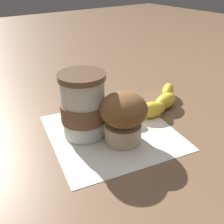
{
  "coord_description": "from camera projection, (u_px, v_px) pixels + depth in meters",
  "views": [
    {
      "loc": [
        -0.25,
        -0.35,
        0.28
      ],
      "look_at": [
        0.0,
        0.0,
        0.05
      ],
      "focal_mm": 42.0,
      "sensor_mm": 36.0,
      "label": 1
    }
  ],
  "objects": [
    {
      "name": "ground_plane",
      "position": [
        112.0,
        132.0,
        0.51
      ],
      "size": [
        3.0,
        3.0,
        0.0
      ],
      "primitive_type": "plane",
      "color": "brown"
    },
    {
      "name": "muffin",
      "position": [
        125.0,
        115.0,
        0.46
      ],
      "size": [
        0.09,
        0.09,
        0.1
      ],
      "color": "beige",
      "rests_on": "paper_napkin"
    },
    {
      "name": "paper_napkin",
      "position": [
        112.0,
        132.0,
        0.51
      ],
      "size": [
        0.28,
        0.28,
        0.0
      ],
      "primitive_type": "cube",
      "rotation": [
        0.0,
        0.0,
        -0.2
      ],
      "color": "white",
      "rests_on": "ground_plane"
    },
    {
      "name": "banana",
      "position": [
        154.0,
        104.0,
        0.58
      ],
      "size": [
        0.22,
        0.1,
        0.03
      ],
      "color": "yellow",
      "rests_on": "paper_napkin"
    },
    {
      "name": "coffee_cup",
      "position": [
        83.0,
        106.0,
        0.48
      ],
      "size": [
        0.09,
        0.09,
        0.12
      ],
      "color": "silver",
      "rests_on": "paper_napkin"
    }
  ]
}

